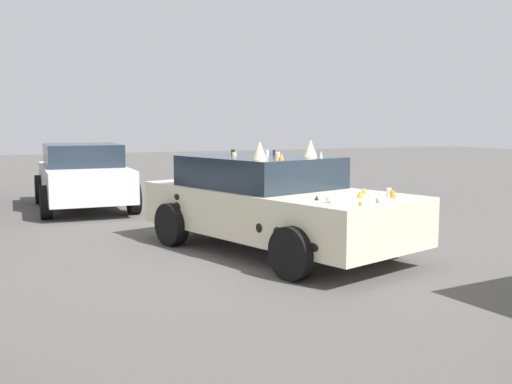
{
  "coord_description": "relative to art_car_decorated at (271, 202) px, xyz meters",
  "views": [
    {
      "loc": [
        -7.84,
        3.66,
        1.9
      ],
      "look_at": [
        0.0,
        0.3,
        0.9
      ],
      "focal_mm": 41.45,
      "sensor_mm": 36.0,
      "label": 1
    }
  ],
  "objects": [
    {
      "name": "parked_sedan_row_back_far",
      "position": [
        5.61,
        2.02,
        0.01
      ],
      "size": [
        3.98,
        1.99,
        1.43
      ],
      "rotation": [
        0.0,
        0.0,
        3.13
      ],
      "color": "silver",
      "rests_on": "ground"
    },
    {
      "name": "art_car_decorated",
      "position": [
        0.0,
        0.0,
        0.0
      ],
      "size": [
        4.7,
        3.06,
        1.65
      ],
      "rotation": [
        0.0,
        0.0,
        3.45
      ],
      "color": "beige",
      "rests_on": "ground"
    },
    {
      "name": "ground_plane",
      "position": [
        -0.07,
        -0.02,
        -0.72
      ],
      "size": [
        60.0,
        60.0,
        0.0
      ],
      "primitive_type": "plane",
      "color": "#514F4C"
    }
  ]
}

